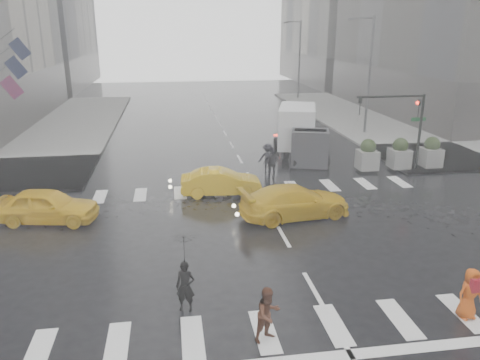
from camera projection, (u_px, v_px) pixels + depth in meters
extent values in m
plane|color=black|center=(284.00, 237.00, 18.93)|extent=(120.00, 120.00, 0.00)
cube|color=slate|center=(466.00, 131.00, 38.13)|extent=(35.00, 35.00, 0.15)
cube|color=#302D2B|center=(377.00, 67.00, 75.05)|extent=(26.05, 26.05, 4.40)
cylinder|color=black|center=(420.00, 133.00, 27.18)|extent=(0.16, 0.16, 4.50)
cylinder|color=black|center=(391.00, 96.00, 26.23)|extent=(4.00, 0.12, 0.12)
imported|color=black|center=(419.00, 108.00, 26.70)|extent=(0.16, 0.20, 1.00)
imported|color=black|center=(360.00, 106.00, 26.13)|extent=(0.16, 0.20, 1.00)
sphere|color=#FF190C|center=(418.00, 103.00, 26.59)|extent=(0.20, 0.20, 0.20)
cube|color=#0B511E|center=(419.00, 119.00, 27.23)|extent=(0.90, 0.03, 0.22)
cylinder|color=#59595B|center=(369.00, 77.00, 36.04)|extent=(0.20, 0.20, 9.00)
cylinder|color=#59595B|center=(362.00, 18.00, 34.59)|extent=(1.80, 0.12, 0.12)
cube|color=#59595B|center=(351.00, 19.00, 34.49)|extent=(0.50, 0.22, 0.15)
cylinder|color=#59595B|center=(299.00, 60.00, 54.85)|extent=(0.20, 0.20, 9.00)
cylinder|color=#59595B|center=(293.00, 22.00, 53.40)|extent=(1.80, 0.12, 0.12)
cube|color=#59595B|center=(285.00, 23.00, 53.31)|extent=(0.50, 0.22, 0.15)
cube|color=slate|center=(367.00, 160.00, 27.42)|extent=(1.10, 1.10, 1.10)
sphere|color=black|center=(368.00, 147.00, 27.17)|extent=(0.90, 0.90, 0.90)
cube|color=slate|center=(399.00, 158.00, 27.70)|extent=(1.10, 1.10, 1.10)
sphere|color=black|center=(401.00, 145.00, 27.46)|extent=(0.90, 0.90, 0.90)
cube|color=slate|center=(430.00, 157.00, 27.99)|extent=(1.10, 1.10, 1.10)
sphere|color=black|center=(432.00, 144.00, 27.74)|extent=(0.90, 0.90, 0.90)
cube|color=red|center=(12.00, 88.00, 31.51)|extent=(1.54, 0.02, 1.66)
cube|color=#0E1434|center=(16.00, 68.00, 32.55)|extent=(1.54, 0.02, 1.66)
cylinder|color=#59595B|center=(2.00, 38.00, 33.21)|extent=(2.00, 0.06, 1.43)
cube|color=#0E1434|center=(20.00, 49.00, 33.59)|extent=(1.54, 0.02, 1.66)
imported|color=black|center=(185.00, 286.00, 13.76)|extent=(0.66, 0.52, 1.57)
imported|color=black|center=(184.00, 249.00, 13.39)|extent=(1.19, 1.21, 0.88)
imported|color=#49271A|center=(268.00, 314.00, 12.43)|extent=(0.94, 0.87, 1.56)
imported|color=#C6490D|center=(470.00, 294.00, 13.40)|extent=(0.81, 0.58, 1.55)
cube|color=maroon|center=(476.00, 285.00, 13.12)|extent=(0.30, 0.19, 0.40)
imported|color=black|center=(272.00, 163.00, 26.12)|extent=(1.03, 0.64, 1.74)
imported|color=black|center=(268.00, 158.00, 27.20)|extent=(1.24, 0.93, 1.71)
imported|color=#E5B00C|center=(47.00, 206.00, 20.19)|extent=(4.56, 2.46, 1.47)
imported|color=#E5B00C|center=(221.00, 182.00, 23.54)|extent=(4.11, 1.64, 1.33)
imported|color=#E5B00C|center=(295.00, 201.00, 20.72)|extent=(4.66, 2.70, 1.44)
cube|color=silver|center=(297.00, 126.00, 30.80)|extent=(2.27, 4.35, 2.56)
cube|color=#2D2D32|center=(310.00, 148.00, 28.18)|extent=(2.18, 1.70, 2.18)
cube|color=black|center=(310.00, 137.00, 27.98)|extent=(1.89, 0.85, 0.85)
cylinder|color=black|center=(294.00, 161.00, 28.10)|extent=(0.26, 0.85, 0.85)
cylinder|color=black|center=(326.00, 160.00, 28.38)|extent=(0.26, 0.85, 0.85)
cylinder|color=black|center=(286.00, 153.00, 30.06)|extent=(0.26, 0.85, 0.85)
cylinder|color=black|center=(315.00, 152.00, 30.34)|extent=(0.26, 0.85, 0.85)
cylinder|color=black|center=(277.00, 143.00, 32.55)|extent=(0.26, 0.85, 0.85)
cylinder|color=black|center=(304.00, 142.00, 32.83)|extent=(0.26, 0.85, 0.85)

